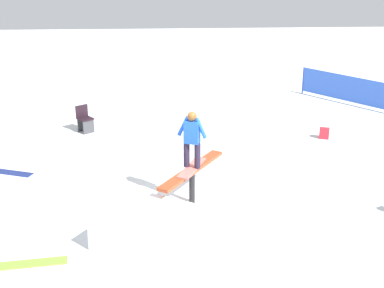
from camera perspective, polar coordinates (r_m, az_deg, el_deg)
ground_plane at (r=12.77m, az=-0.00°, el=-6.23°), size 60.00×60.00×0.00m
rail_feature at (r=12.46m, az=-0.00°, el=-3.16°), size 2.36×1.65×0.87m
snow_kicker_ramp at (r=11.13m, az=-5.06°, el=-8.76°), size 2.32×2.23×0.61m
main_rider_on_rail at (r=12.17m, az=-0.00°, el=0.37°), size 1.32×0.77×1.37m
loose_snowboard_lime at (r=10.90m, az=-17.22°, el=-12.12°), size 0.48×1.55×0.02m
loose_snowboard_navy at (r=15.26m, az=-19.20°, el=-2.84°), size 0.79×1.52×0.02m
loose_snowboard_white at (r=17.56m, az=0.00°, el=1.28°), size 0.97×1.40×0.02m
folding_chair at (r=17.86m, az=-11.39°, el=2.56°), size 0.62×0.62×0.88m
backpack_on_snow at (r=17.47m, az=13.93°, el=1.12°), size 0.31×0.36×0.34m
safety_fence at (r=21.31m, az=17.67°, el=5.34°), size 4.45×3.44×1.10m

